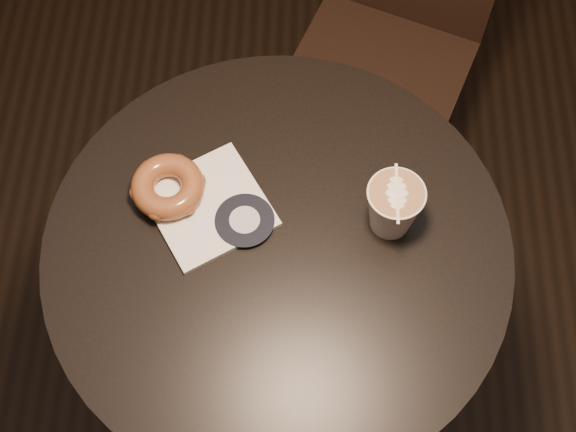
{
  "coord_description": "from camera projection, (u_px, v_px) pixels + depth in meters",
  "views": [
    {
      "loc": [
        0.03,
        -0.5,
        1.83
      ],
      "look_at": [
        0.01,
        0.03,
        0.79
      ],
      "focal_mm": 50.0,
      "sensor_mm": 36.0,
      "label": 1
    }
  ],
  "objects": [
    {
      "name": "chair",
      "position": [
        397.0,
        12.0,
        1.69
      ],
      "size": [
        0.47,
        0.47,
        0.92
      ],
      "rotation": [
        0.0,
        0.0,
        -0.38
      ],
      "color": "black",
      "rests_on": "ground"
    },
    {
      "name": "cafe_table",
      "position": [
        279.0,
        294.0,
        1.36
      ],
      "size": [
        0.7,
        0.7,
        0.75
      ],
      "color": "black",
      "rests_on": "ground"
    },
    {
      "name": "doughnut",
      "position": [
        168.0,
        187.0,
        1.2
      ],
      "size": [
        0.11,
        0.11,
        0.04
      ],
      "primitive_type": "torus",
      "color": "brown",
      "rests_on": "pastry_bag"
    },
    {
      "name": "latte_cup",
      "position": [
        393.0,
        208.0,
        1.16
      ],
      "size": [
        0.09,
        0.09,
        0.09
      ],
      "primitive_type": null,
      "color": "white",
      "rests_on": "cafe_table"
    },
    {
      "name": "pastry_bag",
      "position": [
        209.0,
        206.0,
        1.21
      ],
      "size": [
        0.22,
        0.22,
        0.01
      ],
      "primitive_type": "cube",
      "rotation": [
        0.0,
        0.0,
        0.55
      ],
      "color": "white",
      "rests_on": "cafe_table"
    }
  ]
}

